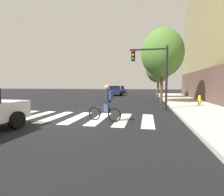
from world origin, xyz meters
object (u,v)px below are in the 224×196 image
cyclist (106,103)px  street_tree_mid (158,68)px  fire_hydrant (199,101)px  sedan_far (121,89)px  traffic_light_near (154,67)px  sedan_mid (116,90)px  street_tree_near (162,53)px

cyclist → street_tree_mid: 15.61m
cyclist → fire_hydrant: cyclist is taller
sedan_far → cyclist: (3.75, -28.75, 0.09)m
cyclist → fire_hydrant: size_ratio=2.17×
traffic_light_near → fire_hydrant: 4.64m
sedan_far → street_tree_mid: street_tree_mid is taller
sedan_mid → sedan_far: size_ratio=1.04×
traffic_light_near → fire_hydrant: bearing=31.4°
street_tree_mid → street_tree_near: bearing=-90.5°
cyclist → traffic_light_near: (2.20, 4.04, 2.02)m
cyclist → fire_hydrant: 8.33m
cyclist → traffic_light_near: size_ratio=0.40×
sedan_far → cyclist: bearing=-82.6°
street_tree_near → fire_hydrant: bearing=-47.1°
sedan_far → fire_hydrant: size_ratio=5.62×
sedan_far → sedan_mid: bearing=-86.3°
street_tree_near → traffic_light_near: bearing=-100.6°
sedan_mid → traffic_light_near: 16.57m
street_tree_mid → traffic_light_near: bearing=-94.9°
sedan_mid → fire_hydrant: sedan_mid is taller
street_tree_near → street_tree_mid: 6.21m
sedan_mid → street_tree_near: bearing=-59.8°
sedan_far → fire_hydrant: sedan_far is taller
street_tree_near → street_tree_mid: size_ratio=1.21×
cyclist → sedan_mid: bearing=99.2°
street_tree_near → sedan_mid: bearing=120.2°
fire_hydrant → street_tree_mid: (-2.48, 8.88, 3.24)m
sedan_mid → traffic_light_near: bearing=-71.0°
sedan_mid → fire_hydrant: bearing=-56.9°
sedan_mid → cyclist: bearing=-80.8°
cyclist → street_tree_near: size_ratio=0.25×
traffic_light_near → street_tree_mid: bearing=85.1°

